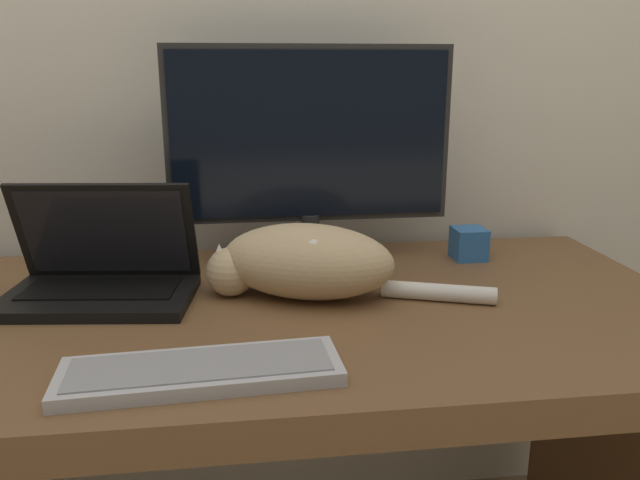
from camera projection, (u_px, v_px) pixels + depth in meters
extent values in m
cube|color=brown|center=(239.00, 322.00, 1.12)|extent=(1.65, 0.75, 0.06)
cube|color=brown|center=(621.00, 461.00, 1.32)|extent=(0.04, 0.69, 0.66)
cylinder|color=#282828|center=(310.00, 260.00, 1.35)|extent=(0.22, 0.22, 0.02)
cylinder|color=#282828|center=(310.00, 235.00, 1.33)|extent=(0.04, 0.04, 0.09)
cube|color=#282828|center=(310.00, 135.00, 1.28)|extent=(0.59, 0.02, 0.36)
cube|color=black|center=(310.00, 135.00, 1.27)|extent=(0.56, 0.01, 0.34)
cube|color=black|center=(99.00, 297.00, 1.13)|extent=(0.36, 0.24, 0.02)
cube|color=black|center=(101.00, 289.00, 1.14)|extent=(0.28, 0.14, 0.00)
cube|color=black|center=(106.00, 231.00, 1.17)|extent=(0.34, 0.11, 0.19)
cube|color=black|center=(105.00, 233.00, 1.16)|extent=(0.31, 0.10, 0.17)
cube|color=#BCBCC1|center=(201.00, 372.00, 0.85)|extent=(0.39, 0.15, 0.02)
cube|color=#939397|center=(201.00, 364.00, 0.85)|extent=(0.36, 0.12, 0.00)
ellipsoid|color=#D1B284|center=(307.00, 261.00, 1.14)|extent=(0.36, 0.27, 0.14)
ellipsoid|color=white|center=(316.00, 242.00, 1.13)|extent=(0.18, 0.17, 0.06)
sphere|color=#D1B284|center=(231.00, 272.00, 1.16)|extent=(0.09, 0.09, 0.09)
cone|color=white|center=(219.00, 252.00, 1.15)|extent=(0.04, 0.04, 0.03)
cone|color=white|center=(241.00, 253.00, 1.14)|extent=(0.04, 0.04, 0.03)
cylinder|color=white|center=(438.00, 292.00, 1.14)|extent=(0.20, 0.10, 0.03)
cube|color=#2D6BB7|center=(469.00, 244.00, 1.38)|extent=(0.07, 0.07, 0.07)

